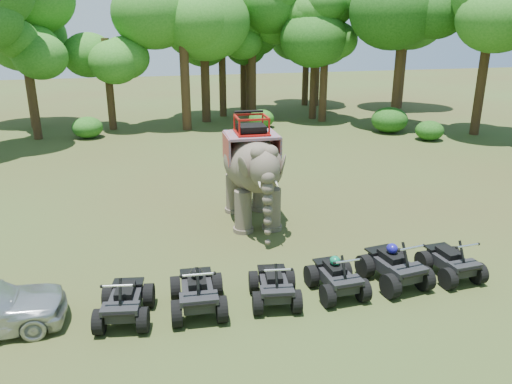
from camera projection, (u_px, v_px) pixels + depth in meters
ground at (266, 265)px, 14.87m from camera, size 110.00×110.00×0.00m
elephant at (252, 169)px, 17.61m from camera, size 2.22×4.71×3.90m
atv_0 at (124, 296)px, 11.98m from camera, size 1.51×1.89×1.27m
atv_1 at (197, 286)px, 12.34m from camera, size 1.45×1.91×1.35m
atv_2 at (274, 280)px, 12.75m from camera, size 1.44×1.81×1.23m
atv_3 at (337, 272)px, 13.15m from camera, size 1.29×1.73×1.24m
atv_4 at (395, 260)px, 13.63m from camera, size 1.58×2.02×1.38m
atv_5 at (452, 257)px, 14.00m from camera, size 1.33×1.75×1.24m
tree_0 at (184, 52)px, 31.68m from camera, size 6.98×6.98×9.97m
tree_1 at (252, 53)px, 36.23m from camera, size 6.54×6.54×9.35m
tree_2 at (324, 61)px, 34.72m from camera, size 5.92×5.92×8.46m
tree_3 at (400, 52)px, 32.68m from camera, size 6.96×6.96×9.94m
tree_4 at (484, 61)px, 30.45m from camera, size 6.40×6.40×9.14m
tree_24 at (30, 82)px, 29.57m from camera, size 4.81×4.81×6.88m
tree_25 at (109, 80)px, 32.40m from camera, size 4.56×4.56×6.51m
tree_26 at (314, 63)px, 35.81m from camera, size 5.66×5.66×8.09m
tree_27 at (317, 50)px, 41.32m from camera, size 6.45×6.45×9.22m
tree_28 at (204, 45)px, 34.25m from camera, size 7.48×7.48×10.68m
tree_30 at (404, 42)px, 39.89m from camera, size 7.41×7.41×10.59m
tree_31 at (249, 56)px, 37.09m from camera, size 6.12×6.12×8.75m
tree_32 at (26, 59)px, 32.66m from camera, size 6.31×6.31×9.02m
tree_33 at (243, 66)px, 38.28m from camera, size 5.03×5.03×7.18m
tree_34 at (306, 58)px, 41.72m from camera, size 5.51×5.51×7.88m
tree_35 at (222, 66)px, 36.81m from camera, size 5.25×5.25×7.50m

